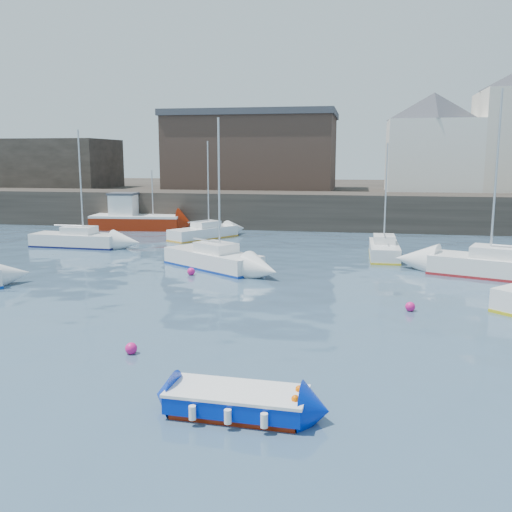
% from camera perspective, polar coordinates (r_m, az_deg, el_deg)
% --- Properties ---
extents(water, '(220.00, 220.00, 0.00)m').
position_cam_1_polar(water, '(15.67, -8.14, -12.97)').
color(water, '#2D4760').
rests_on(water, ground).
extents(quay_wall, '(90.00, 5.00, 3.00)m').
position_cam_1_polar(quay_wall, '(49.10, 4.86, 4.57)').
color(quay_wall, '#28231E').
rests_on(quay_wall, ground).
extents(land_strip, '(90.00, 32.00, 2.80)m').
position_cam_1_polar(land_strip, '(66.99, 6.37, 5.89)').
color(land_strip, '#28231E').
rests_on(land_strip, ground).
extents(bldg_east_d, '(11.14, 11.14, 8.95)m').
position_cam_1_polar(bldg_east_d, '(55.53, 17.21, 10.84)').
color(bldg_east_d, white).
rests_on(bldg_east_d, land_strip).
extents(warehouse, '(16.40, 10.40, 7.60)m').
position_cam_1_polar(warehouse, '(57.67, -0.32, 10.49)').
color(warehouse, '#3D2D26').
rests_on(warehouse, land_strip).
extents(bldg_west, '(14.00, 8.00, 5.00)m').
position_cam_1_polar(bldg_west, '(64.56, -20.29, 8.65)').
color(bldg_west, '#353028').
rests_on(bldg_west, land_strip).
extents(blue_dinghy, '(3.39, 1.85, 0.63)m').
position_cam_1_polar(blue_dinghy, '(13.96, -1.90, -14.27)').
color(blue_dinghy, maroon).
rests_on(blue_dinghy, ground).
extents(fishing_boat, '(7.66, 3.46, 4.93)m').
position_cam_1_polar(fishing_boat, '(49.13, -12.10, 3.74)').
color(fishing_boat, maroon).
rests_on(fishing_boat, ground).
extents(sailboat_b, '(6.28, 5.24, 8.06)m').
position_cam_1_polar(sailboat_b, '(31.34, -4.34, -0.28)').
color(sailboat_b, white).
rests_on(sailboat_b, ground).
extents(sailboat_d, '(7.68, 4.75, 9.34)m').
position_cam_1_polar(sailboat_d, '(31.43, 23.54, -0.98)').
color(sailboat_d, white).
rests_on(sailboat_d, ground).
extents(sailboat_e, '(6.15, 2.23, 7.80)m').
position_cam_1_polar(sailboat_e, '(40.55, -17.54, 1.59)').
color(sailboat_e, white).
rests_on(sailboat_e, ground).
extents(sailboat_f, '(1.73, 5.29, 6.86)m').
position_cam_1_polar(sailboat_f, '(35.53, 12.68, 0.65)').
color(sailboat_f, white).
rests_on(sailboat_f, ground).
extents(sailboat_h, '(4.57, 5.63, 7.17)m').
position_cam_1_polar(sailboat_h, '(42.80, -5.26, 2.38)').
color(sailboat_h, white).
rests_on(sailboat_h, ground).
extents(buoy_near, '(0.38, 0.38, 0.38)m').
position_cam_1_polar(buoy_near, '(18.45, -12.35, -9.52)').
color(buoy_near, '#D81773').
rests_on(buoy_near, ground).
extents(buoy_mid, '(0.39, 0.39, 0.39)m').
position_cam_1_polar(buoy_mid, '(23.60, 15.15, -5.33)').
color(buoy_mid, '#D81773').
rests_on(buoy_mid, ground).
extents(buoy_far, '(0.40, 0.40, 0.40)m').
position_cam_1_polar(buoy_far, '(29.76, -6.50, -1.90)').
color(buoy_far, '#D81773').
rests_on(buoy_far, ground).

